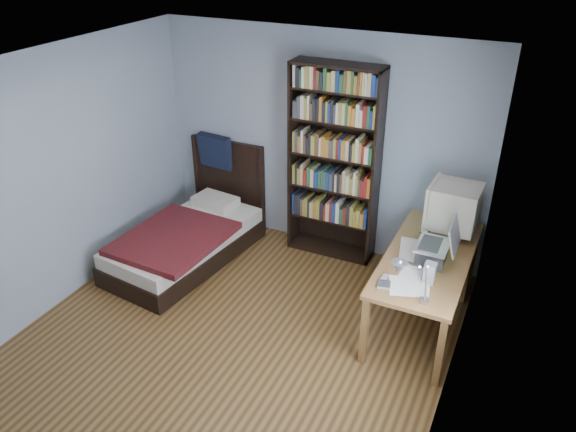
# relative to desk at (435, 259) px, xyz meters

# --- Properties ---
(room) EXTENTS (4.20, 4.24, 2.50)m
(room) POSITION_rel_desk_xyz_m (-1.48, -1.61, 0.83)
(room) COLOR #4B2F16
(room) RESTS_ON ground
(desk) EXTENTS (0.75, 1.71, 0.73)m
(desk) POSITION_rel_desk_xyz_m (0.00, 0.00, 0.00)
(desk) COLOR brown
(desk) RESTS_ON floor
(crt_monitor) EXTENTS (0.48, 0.45, 0.53)m
(crt_monitor) POSITION_rel_desk_xyz_m (0.09, 0.00, 0.61)
(crt_monitor) COLOR #C0B89F
(crt_monitor) RESTS_ON desk
(laptop) EXTENTS (0.36, 0.37, 0.45)m
(laptop) POSITION_rel_desk_xyz_m (0.06, -0.57, 0.43)
(laptop) COLOR #2D2D30
(laptop) RESTS_ON desk
(desk_lamp) EXTENTS (0.24, 0.52, 0.62)m
(desk_lamp) POSITION_rel_desk_xyz_m (0.01, -1.57, 0.81)
(desk_lamp) COLOR #99999E
(desk_lamp) RESTS_ON desk
(keyboard) EXTENTS (0.29, 0.52, 0.05)m
(keyboard) POSITION_rel_desk_xyz_m (-0.16, -0.53, 0.33)
(keyboard) COLOR #BAAD9B
(keyboard) RESTS_ON desk
(speaker) EXTENTS (0.09, 0.09, 0.19)m
(speaker) POSITION_rel_desk_xyz_m (0.09, -0.90, 0.40)
(speaker) COLOR gray
(speaker) RESTS_ON desk
(soda_can) EXTENTS (0.07, 0.07, 0.12)m
(soda_can) POSITION_rel_desk_xyz_m (-0.10, -0.26, 0.37)
(soda_can) COLOR #083D0C
(soda_can) RESTS_ON desk
(mouse) EXTENTS (0.06, 0.11, 0.04)m
(mouse) POSITION_rel_desk_xyz_m (-0.04, -0.16, 0.33)
(mouse) COLOR silver
(mouse) RESTS_ON desk
(phone_silver) EXTENTS (0.08, 0.11, 0.02)m
(phone_silver) POSITION_rel_desk_xyz_m (-0.21, -0.79, 0.32)
(phone_silver) COLOR silver
(phone_silver) RESTS_ON desk
(phone_grey) EXTENTS (0.05, 0.10, 0.02)m
(phone_grey) POSITION_rel_desk_xyz_m (-0.26, -1.01, 0.32)
(phone_grey) COLOR gray
(phone_grey) RESTS_ON desk
(external_drive) EXTENTS (0.13, 0.13, 0.02)m
(external_drive) POSITION_rel_desk_xyz_m (-0.23, -1.11, 0.32)
(external_drive) COLOR gray
(external_drive) RESTS_ON desk
(bookshelf) EXTENTS (0.99, 0.30, 2.20)m
(bookshelf) POSITION_rel_desk_xyz_m (-1.26, 0.33, 0.68)
(bookshelf) COLOR black
(bookshelf) RESTS_ON floor
(bed) EXTENTS (1.15, 2.06, 1.16)m
(bed) POSITION_rel_desk_xyz_m (-2.69, -0.47, -0.16)
(bed) COLOR black
(bed) RESTS_ON floor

